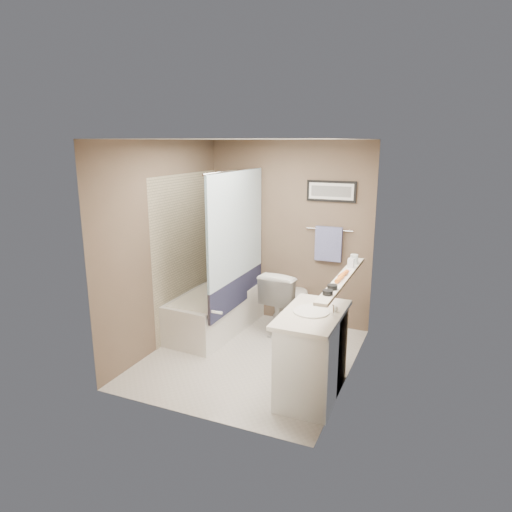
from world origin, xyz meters
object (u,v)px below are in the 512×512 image
at_px(glass_jar, 354,259).
at_px(hair_brush_front, 340,278).
at_px(candle_bowl_far, 332,287).
at_px(toilet, 288,300).
at_px(vanity, 312,356).
at_px(bathtub, 215,311).
at_px(candle_bowl_near, 328,292).
at_px(soap_bottle, 351,261).
at_px(hair_brush_back, 343,274).

bearing_deg(glass_jar, hair_brush_front, -90.00).
relative_size(candle_bowl_far, glass_jar, 0.90).
height_order(toilet, glass_jar, glass_jar).
distance_m(hair_brush_front, glass_jar, 0.66).
bearing_deg(vanity, toilet, 116.26).
distance_m(bathtub, glass_jar, 2.01).
bearing_deg(candle_bowl_near, glass_jar, 90.00).
distance_m(bathtub, toilet, 0.95).
height_order(glass_jar, soap_bottle, soap_bottle).
height_order(hair_brush_front, soap_bottle, soap_bottle).
bearing_deg(toilet, candle_bowl_far, 128.95).
height_order(candle_bowl_far, soap_bottle, soap_bottle).
height_order(bathtub, vanity, vanity).
bearing_deg(vanity, hair_brush_back, 60.65).
bearing_deg(soap_bottle, hair_brush_front, -90.00).
height_order(hair_brush_back, soap_bottle, soap_bottle).
height_order(vanity, glass_jar, glass_jar).
bearing_deg(toilet, hair_brush_back, 138.67).
distance_m(candle_bowl_near, hair_brush_back, 0.59).
distance_m(candle_bowl_near, glass_jar, 1.10).
relative_size(toilet, hair_brush_front, 3.74).
relative_size(vanity, glass_jar, 9.00).
distance_m(toilet, soap_bottle, 1.36).
height_order(bathtub, glass_jar, glass_jar).
height_order(bathtub, candle_bowl_near, candle_bowl_near).
xyz_separation_m(toilet, soap_bottle, (0.91, -0.66, 0.77)).
distance_m(candle_bowl_near, soap_bottle, 0.94).
bearing_deg(hair_brush_front, toilet, 128.04).
xyz_separation_m(vanity, hair_brush_front, (0.19, 0.20, 0.74)).
distance_m(vanity, hair_brush_back, 0.84).
distance_m(toilet, hair_brush_front, 1.64).
relative_size(bathtub, hair_brush_back, 6.82).
relative_size(toilet, candle_bowl_near, 9.13).
distance_m(toilet, hair_brush_back, 1.54).
bearing_deg(vanity, candle_bowl_far, -24.04).
bearing_deg(bathtub, glass_jar, -1.48).
xyz_separation_m(bathtub, glass_jar, (1.79, -0.17, 0.92)).
bearing_deg(toilet, glass_jar, 157.89).
relative_size(bathtub, soap_bottle, 10.72).
height_order(candle_bowl_near, soap_bottle, soap_bottle).
relative_size(candle_bowl_near, soap_bottle, 0.64).
distance_m(vanity, glass_jar, 1.17).
height_order(vanity, candle_bowl_near, candle_bowl_near).
relative_size(toilet, hair_brush_back, 3.74).
bearing_deg(hair_brush_front, candle_bowl_far, -90.00).
distance_m(candle_bowl_far, glass_jar, 0.94).
bearing_deg(bathtub, hair_brush_back, -16.90).
height_order(vanity, candle_bowl_far, candle_bowl_far).
relative_size(toilet, glass_jar, 8.22).
relative_size(bathtub, candle_bowl_near, 16.67).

